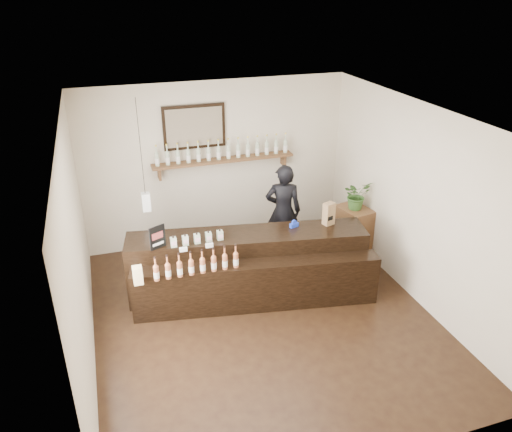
{
  "coord_description": "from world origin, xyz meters",
  "views": [
    {
      "loc": [
        -1.84,
        -5.33,
        4.26
      ],
      "look_at": [
        0.12,
        0.7,
        1.22
      ],
      "focal_mm": 35.0,
      "sensor_mm": 36.0,
      "label": 1
    }
  ],
  "objects": [
    {
      "name": "ground",
      "position": [
        0.0,
        0.0,
        0.0
      ],
      "size": [
        5.0,
        5.0,
        0.0
      ],
      "primitive_type": "plane",
      "color": "black",
      "rests_on": "ground"
    },
    {
      "name": "back_wall_decor",
      "position": [
        -0.14,
        2.37,
        1.75
      ],
      "size": [
        2.66,
        0.96,
        1.69
      ],
      "color": "#56371D",
      "rests_on": "ground"
    },
    {
      "name": "room_shell",
      "position": [
        0.0,
        0.0,
        1.7
      ],
      "size": [
        5.0,
        5.0,
        5.0
      ],
      "color": "beige",
      "rests_on": "ground"
    },
    {
      "name": "shopkeeper",
      "position": [
        0.87,
        1.55,
        0.91
      ],
      "size": [
        0.77,
        0.63,
        1.82
      ],
      "primitive_type": "imported",
      "rotation": [
        0.0,
        0.0,
        2.81
      ],
      "color": "black",
      "rests_on": "ground"
    },
    {
      "name": "paper_bag",
      "position": [
        1.22,
        0.61,
        1.13
      ],
      "size": [
        0.18,
        0.16,
        0.34
      ],
      "color": "brown",
      "rests_on": "counter"
    },
    {
      "name": "potted_plant",
      "position": [
        2.0,
        1.21,
        1.08
      ],
      "size": [
        0.49,
        0.45,
        0.48
      ],
      "primitive_type": "imported",
      "rotation": [
        0.0,
        0.0,
        0.19
      ],
      "color": "#355F26",
      "rests_on": "side_cabinet"
    },
    {
      "name": "tape_dispenser",
      "position": [
        0.7,
        0.68,
        1.0
      ],
      "size": [
        0.14,
        0.09,
        0.11
      ],
      "color": "#1B37C0",
      "rests_on": "counter"
    },
    {
      "name": "promo_sign",
      "position": [
        -1.27,
        0.67,
        1.13
      ],
      "size": [
        0.22,
        0.12,
        0.33
      ],
      "color": "black",
      "rests_on": "counter"
    },
    {
      "name": "side_cabinet",
      "position": [
        2.0,
        1.21,
        0.42
      ],
      "size": [
        0.53,
        0.65,
        0.84
      ],
      "color": "#56371D",
      "rests_on": "ground"
    },
    {
      "name": "counter",
      "position": [
        -0.01,
        0.57,
        0.45
      ],
      "size": [
        3.49,
        1.5,
        1.12
      ],
      "color": "black",
      "rests_on": "ground"
    }
  ]
}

